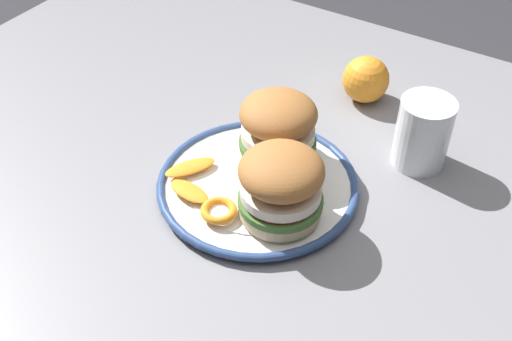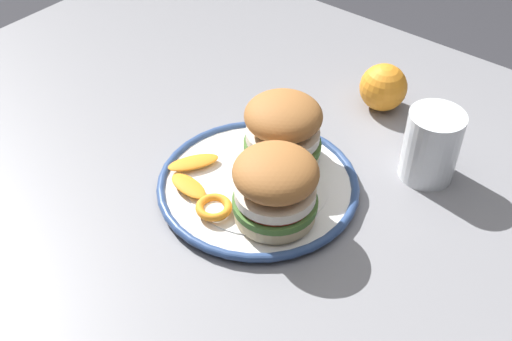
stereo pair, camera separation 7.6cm
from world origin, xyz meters
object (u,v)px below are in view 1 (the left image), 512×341
at_px(dining_table, 276,240).
at_px(sandwich_half_right, 281,184).
at_px(drinking_glass, 422,137).
at_px(sandwich_half_left, 278,127).
at_px(dinner_plate, 256,187).
at_px(whole_orange, 366,80).

xyz_separation_m(dining_table, sandwich_half_right, (0.03, -0.04, 0.15)).
bearing_deg(drinking_glass, dining_table, -127.07).
relative_size(dining_table, sandwich_half_right, 9.22).
xyz_separation_m(sandwich_half_left, sandwich_half_right, (0.06, -0.10, 0.00)).
distance_m(dinner_plate, sandwich_half_right, 0.09).
height_order(dining_table, whole_orange, whole_orange).
distance_m(dinner_plate, whole_orange, 0.29).
height_order(drinking_glass, whole_orange, drinking_glass).
relative_size(sandwich_half_right, drinking_glass, 1.45).
bearing_deg(sandwich_half_left, dining_table, -59.27).
bearing_deg(whole_orange, sandwich_half_right, -85.47).
bearing_deg(sandwich_half_right, dinner_plate, 150.45).
distance_m(sandwich_half_right, whole_orange, 0.32).
relative_size(drinking_glass, whole_orange, 1.38).
distance_m(sandwich_half_left, whole_orange, 0.22).
distance_m(sandwich_half_left, drinking_glass, 0.21).
bearing_deg(dining_table, whole_orange, 89.77).
bearing_deg(dinner_plate, sandwich_half_right, -29.55).
xyz_separation_m(dinner_plate, whole_orange, (0.03, 0.29, 0.03)).
distance_m(dining_table, whole_orange, 0.31).
bearing_deg(dinner_plate, whole_orange, 83.48).
height_order(sandwich_half_left, drinking_glass, sandwich_half_left).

